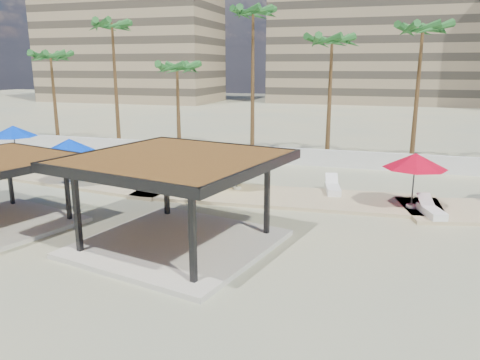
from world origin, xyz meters
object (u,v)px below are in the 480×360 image
at_px(lounger_a, 140,177).
at_px(lounger_c, 431,211).
at_px(umbrella_c, 415,161).
at_px(umbrella_a, 13,131).
at_px(pavilion_central, 177,193).
at_px(lounger_b, 333,188).

distance_m(lounger_a, lounger_c, 16.39).
height_order(umbrella_c, lounger_c, umbrella_c).
bearing_deg(umbrella_a, lounger_a, -7.50).
distance_m(pavilion_central, lounger_a, 10.97).
height_order(lounger_a, lounger_b, lounger_b).
bearing_deg(lounger_b, umbrella_a, 76.59).
bearing_deg(lounger_b, lounger_a, 82.01).
distance_m(umbrella_c, lounger_b, 4.88).
bearing_deg(lounger_c, pavilion_central, 105.10).
xyz_separation_m(umbrella_c, lounger_a, (-15.44, 1.05, -2.12)).
height_order(umbrella_a, lounger_c, umbrella_a).
xyz_separation_m(lounger_a, lounger_c, (16.27, -1.99, -0.00)).
xyz_separation_m(umbrella_a, umbrella_c, (25.83, -2.42, -0.05)).
distance_m(umbrella_a, umbrella_c, 25.94).
relative_size(pavilion_central, umbrella_c, 2.78).
relative_size(pavilion_central, umbrella_a, 2.43).
xyz_separation_m(umbrella_c, lounger_b, (-4.01, 1.82, -2.12)).
bearing_deg(umbrella_c, lounger_c, -48.48).
xyz_separation_m(umbrella_a, lounger_a, (10.39, -1.37, -2.18)).
xyz_separation_m(pavilion_central, umbrella_a, (-16.88, 10.03, 0.38)).
height_order(lounger_a, lounger_c, lounger_a).
height_order(lounger_b, lounger_c, lounger_b).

